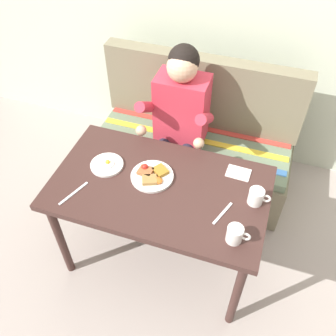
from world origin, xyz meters
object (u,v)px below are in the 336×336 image
fork (223,213)px  plate_breakfast (152,175)px  person (179,117)px  coffee_mug (235,234)px  couch (193,148)px  napkin (238,173)px  knife (74,193)px  plate_eggs (107,165)px  table (160,195)px  coffee_mug_second (256,196)px

fork → plate_breakfast: bearing=-175.1°
person → coffee_mug: size_ratio=10.27×
couch → plate_breakfast: size_ratio=5.98×
napkin → knife: (-0.82, -0.43, -0.00)m
napkin → knife: size_ratio=0.67×
plate_eggs → couch: bearing=64.8°
person → table: bearing=-82.8°
napkin → knife: 0.92m
napkin → fork: napkin is taller
napkin → coffee_mug_second: bearing=-55.2°
coffee_mug_second → knife: 0.97m
fork → knife: bearing=-150.4°
couch → person: (-0.07, -0.17, 0.41)m
plate_eggs → napkin: size_ratio=1.43×
plate_breakfast → plate_eggs: 0.28m
person → couch: bearing=67.0°
table → couch: bearing=90.0°
couch → plate_breakfast: couch is taller
couch → napkin: (0.40, -0.54, 0.40)m
table → coffee_mug_second: bearing=5.6°
fork → knife: (-0.79, -0.12, 0.00)m
plate_eggs → knife: size_ratio=0.95×
napkin → person: bearing=142.4°
person → fork: person is taller
table → coffee_mug: bearing=-25.0°
couch → coffee_mug_second: couch is taller
knife → fork: bearing=29.4°
knife → person: bearing=86.9°
coffee_mug_second → fork: size_ratio=0.69×
plate_breakfast → napkin: 0.49m
plate_eggs → napkin: (0.73, 0.18, -0.01)m
napkin → couch: bearing=126.4°
couch → plate_eggs: size_ratio=7.56×
person → plate_eggs: person is taller
coffee_mug_second → fork: (-0.15, -0.13, -0.05)m
plate_breakfast → knife: bearing=-145.6°
couch → plate_eggs: bearing=-115.2°
napkin → fork: bearing=-94.2°
coffee_mug → knife: bearing=179.2°
table → plate_breakfast: 0.12m
couch → coffee_mug_second: bearing=-54.0°
knife → plate_breakfast: bearing=54.9°
coffee_mug_second → table: bearing=-174.4°
person → knife: person is taller
coffee_mug_second → person: bearing=137.7°
coffee_mug → coffee_mug_second: (0.06, 0.26, -0.00)m
napkin → fork: size_ratio=0.79×
plate_breakfast → napkin: size_ratio=1.80×
knife → couch: bearing=87.0°
couch → knife: size_ratio=7.20×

